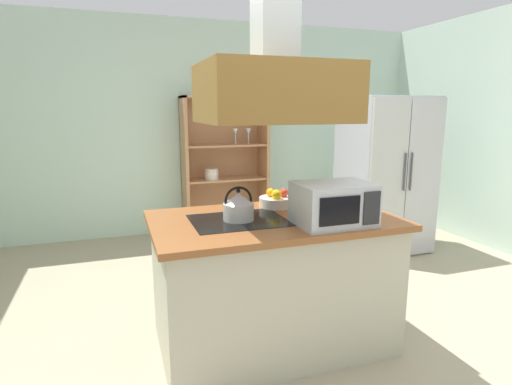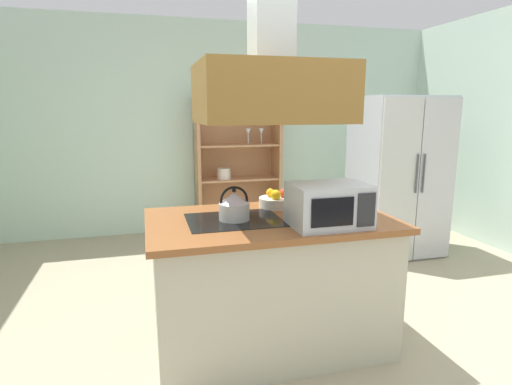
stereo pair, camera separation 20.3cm
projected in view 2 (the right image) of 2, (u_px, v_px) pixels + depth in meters
name	position (u px, v px, depth m)	size (l,w,h in m)	color
ground_plane	(297.00, 340.00, 2.93)	(7.80, 7.80, 0.00)	tan
wall_back	(219.00, 128.00, 5.50)	(6.00, 0.12, 2.70)	silver
kitchen_island	(269.00, 281.00, 2.82)	(1.59, 0.96, 0.90)	#BCB69E
range_hood	(271.00, 76.00, 2.55)	(0.90, 0.70, 1.19)	olive
refrigerator	(398.00, 176.00, 4.61)	(0.90, 0.77, 1.74)	#AEB8C4
dish_cabinet	(237.00, 173.00, 5.45)	(1.09, 0.40, 1.76)	tan
kettle	(234.00, 206.00, 2.65)	(0.20, 0.20, 0.22)	#B8B9B6
cutting_board	(344.00, 207.00, 2.99)	(0.34, 0.24, 0.02)	white
microwave	(329.00, 205.00, 2.51)	(0.46, 0.35, 0.26)	#B7BABF
fruit_bowl	(277.00, 201.00, 3.01)	(0.26, 0.26, 0.14)	silver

